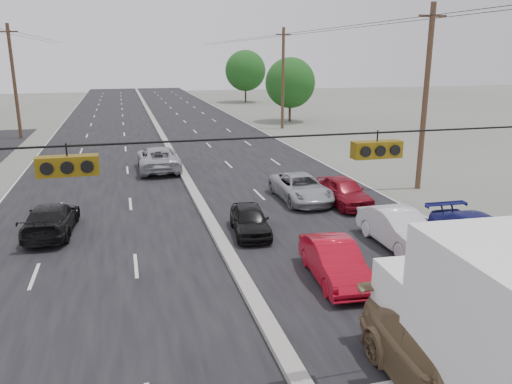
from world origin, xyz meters
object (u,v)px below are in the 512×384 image
utility_pole_left_c (14,81)px  queue_car_d (483,239)px  oncoming_near (51,219)px  oncoming_far (158,159)px  tree_right_far (245,71)px  queue_car_c (301,188)px  utility_pole_right_b (425,98)px  queue_car_e (344,192)px  utility_pole_right_c (283,78)px  tree_right_mid (290,83)px  queue_car_a (250,220)px  red_sedan (335,262)px  tan_sedan (452,367)px  queue_car_b (399,229)px

utility_pole_left_c → queue_car_d: bearing=-58.1°
oncoming_near → oncoming_far: size_ratio=0.81×
tree_right_far → oncoming_near: tree_right_far is taller
tree_right_far → oncoming_far: tree_right_far is taller
queue_car_c → utility_pole_right_b: bearing=4.2°
queue_car_e → oncoming_near: (-13.70, -0.69, -0.05)m
utility_pole_right_c → oncoming_near: size_ratio=2.20×
queue_car_c → oncoming_near: (-11.90, -2.02, -0.02)m
tree_right_far → tree_right_mid: bearing=-92.3°
oncoming_far → tree_right_mid: bearing=-127.2°
utility_pole_right_c → queue_car_d: 35.03m
queue_car_a → oncoming_far: bearing=107.2°
red_sedan → oncoming_far: bearing=108.1°
queue_car_a → tree_right_mid: bearing=74.0°
utility_pole_right_c → queue_car_c: 27.01m
tree_right_mid → queue_car_e: 33.14m
utility_pole_left_c → utility_pole_right_c: bearing=0.0°
utility_pole_left_c → oncoming_far: bearing=-56.1°
utility_pole_right_c → queue_car_a: bearing=-110.4°
tan_sedan → queue_car_a: (-1.60, 11.37, -0.21)m
queue_car_a → queue_car_d: size_ratio=0.70×
tree_right_far → queue_car_e: tree_right_far is taller
oncoming_near → tree_right_mid: bearing=-119.9°
tan_sedan → utility_pole_right_c: bearing=78.5°
red_sedan → queue_car_b: size_ratio=0.92×
red_sedan → queue_car_e: size_ratio=0.98×
utility_pole_left_c → oncoming_near: 28.59m
utility_pole_left_c → queue_car_b: size_ratio=2.26×
utility_pole_right_c → tan_sedan: 42.49m
tree_right_far → queue_car_d: bearing=-96.1°
tree_right_far → red_sedan: 66.38m
tan_sedan → queue_car_d: bearing=48.9°
utility_pole_right_b → red_sedan: utility_pole_right_b is taller
utility_pole_right_c → tan_sedan: utility_pole_right_c is taller
oncoming_near → queue_car_c: bearing=-166.7°
utility_pole_left_c → tree_right_mid: (27.50, 5.00, -0.77)m
tan_sedan → queue_car_d: tan_sedan is taller
utility_pole_right_b → tree_right_far: bearing=86.4°
tree_right_mid → queue_car_d: size_ratio=1.37×
utility_pole_left_c → queue_car_c: (17.70, -25.63, -4.43)m
utility_pole_left_c → red_sedan: utility_pole_left_c is taller
oncoming_far → tree_right_far: bearing=-110.4°
utility_pole_left_c → tan_sedan: 44.22m
utility_pole_right_c → queue_car_b: size_ratio=2.26×
utility_pole_left_c → tan_sedan: size_ratio=1.76×
utility_pole_right_c → tree_right_mid: 5.64m
tree_right_far → utility_pole_right_b: bearing=-93.6°
utility_pole_right_b → oncoming_near: bearing=-172.2°
tan_sedan → queue_car_c: size_ratio=1.17×
utility_pole_right_b → oncoming_near: 19.88m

